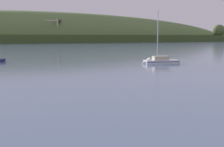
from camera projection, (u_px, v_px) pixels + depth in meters
far_shoreline_hill at (34, 42)px, 264.59m from camera, size 519.00×87.08×50.89m
dockside_crane at (57, 31)px, 243.79m from camera, size 13.66×7.40×17.69m
sailboat_far_left at (157, 62)px, 58.34m from camera, size 7.31×3.77×10.52m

